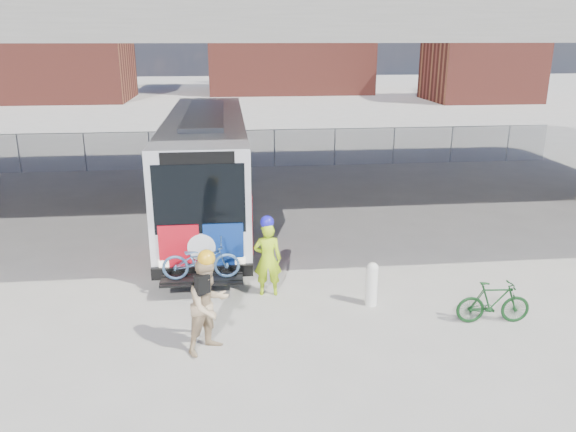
{
  "coord_description": "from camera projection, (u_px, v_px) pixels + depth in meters",
  "views": [
    {
      "loc": [
        -1.26,
        -15.06,
        6.11
      ],
      "look_at": [
        0.26,
        -1.04,
        1.6
      ],
      "focal_mm": 35.0,
      "sensor_mm": 36.0,
      "label": 1
    }
  ],
  "objects": [
    {
      "name": "brick_buildings",
      "position": [
        248.0,
        44.0,
        60.4
      ],
      "size": [
        54.0,
        22.0,
        12.0
      ],
      "color": "maroon",
      "rests_on": "ground"
    },
    {
      "name": "bike_parked",
      "position": [
        493.0,
        302.0,
        12.43
      ],
      "size": [
        1.68,
        0.6,
        0.99
      ],
      "primitive_type": "imported",
      "rotation": [
        0.0,
        0.0,
        1.49
      ],
      "color": "#123A18",
      "rests_on": "ground"
    },
    {
      "name": "bus",
      "position": [
        207.0,
        158.0,
        19.43
      ],
      "size": [
        2.67,
        12.9,
        3.69
      ],
      "color": "silver",
      "rests_on": "ground"
    },
    {
      "name": "bollard",
      "position": [
        372.0,
        282.0,
        13.25
      ],
      "size": [
        0.28,
        0.28,
        1.08
      ],
      "color": "white",
      "rests_on": "ground"
    },
    {
      "name": "overpass",
      "position": [
        263.0,
        23.0,
        18.05
      ],
      "size": [
        40.0,
        16.0,
        7.95
      ],
      "color": "#605E59",
      "rests_on": "ground"
    },
    {
      "name": "cyclist_tan",
      "position": [
        208.0,
        304.0,
        11.18
      ],
      "size": [
        1.23,
        1.2,
        2.19
      ],
      "rotation": [
        0.0,
        0.0,
        0.7
      ],
      "color": "tan",
      "rests_on": "ground"
    },
    {
      "name": "ground",
      "position": [
        275.0,
        258.0,
        16.26
      ],
      "size": [
        160.0,
        160.0,
        0.0
      ],
      "primitive_type": "plane",
      "color": "#9E9991",
      "rests_on": "ground"
    },
    {
      "name": "cyclist_hivis",
      "position": [
        268.0,
        257.0,
        13.68
      ],
      "size": [
        0.71,
        0.49,
        2.05
      ],
      "rotation": [
        0.0,
        0.0,
        3.08
      ],
      "color": "#ABDA17",
      "rests_on": "ground"
    },
    {
      "name": "chainlink_fence",
      "position": [
        254.0,
        138.0,
        27.18
      ],
      "size": [
        30.0,
        0.06,
        30.0
      ],
      "color": "gray",
      "rests_on": "ground"
    }
  ]
}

